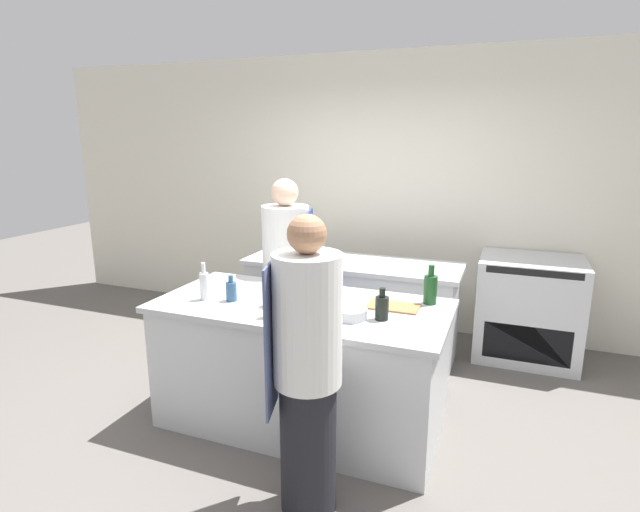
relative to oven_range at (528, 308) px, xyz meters
name	(u,v)px	position (x,y,z in m)	size (l,w,h in m)	color
ground_plane	(302,420)	(-1.49, -1.73, -0.46)	(16.00, 16.00, 0.00)	#605B56
wall_back	(382,193)	(-1.49, 0.40, 0.94)	(8.00, 0.06, 2.80)	silver
prep_counter	(302,363)	(-1.49, -1.73, -0.02)	(1.97, 0.94, 0.88)	silver
pass_counter	(351,308)	(-1.52, -0.51, -0.02)	(1.94, 0.66, 0.88)	silver
oven_range	(528,308)	(0.00, 0.00, 0.00)	(0.88, 0.70, 0.93)	silver
chef_at_prep_near	(307,371)	(-1.12, -2.49, 0.35)	(0.40, 0.39, 1.62)	black
chef_at_stove	(287,279)	(-1.92, -1.03, 0.36)	(0.44, 0.42, 1.65)	black
bottle_olive_oil	(270,305)	(-1.56, -2.04, 0.50)	(0.06, 0.06, 0.20)	#5B2319
bottle_vinegar	(430,288)	(-0.68, -1.42, 0.53)	(0.09, 0.09, 0.27)	#19471E
bottle_wine	(231,291)	(-1.95, -1.85, 0.49)	(0.07, 0.07, 0.18)	#2D5175
bottle_cooking_oil	(204,285)	(-2.14, -1.89, 0.52)	(0.06, 0.06, 0.26)	silver
bottle_sauce	(382,307)	(-0.91, -1.83, 0.50)	(0.08, 0.08, 0.20)	black
bowl_mixing_large	(296,291)	(-1.60, -1.57, 0.45)	(0.24, 0.24, 0.05)	tan
bowl_prep_small	(351,313)	(-1.09, -1.88, 0.45)	(0.21, 0.21, 0.07)	#B7BABC
cup	(271,300)	(-1.65, -1.86, 0.46)	(0.10, 0.10, 0.09)	white
cutting_board	(393,306)	(-0.89, -1.58, 0.43)	(0.34, 0.20, 0.01)	olive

